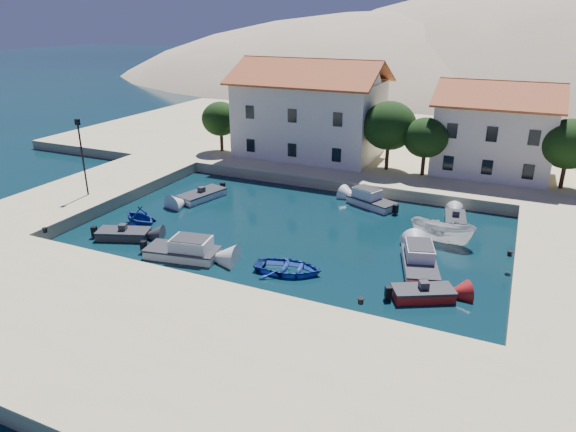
% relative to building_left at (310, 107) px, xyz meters
% --- Properties ---
extents(ground, '(400.00, 400.00, 0.00)m').
position_rel_building_left_xyz_m(ground, '(6.00, -28.00, -5.94)').
color(ground, black).
rests_on(ground, ground).
extents(quay_south, '(52.00, 12.00, 1.00)m').
position_rel_building_left_xyz_m(quay_south, '(6.00, -34.00, -5.44)').
color(quay_south, tan).
rests_on(quay_south, ground).
extents(quay_west, '(8.00, 20.00, 1.00)m').
position_rel_building_left_xyz_m(quay_west, '(-13.00, -18.00, -5.44)').
color(quay_west, tan).
rests_on(quay_west, ground).
extents(quay_north, '(80.00, 36.00, 1.00)m').
position_rel_building_left_xyz_m(quay_north, '(8.00, 10.00, -5.44)').
color(quay_north, tan).
rests_on(quay_north, ground).
extents(hills, '(254.00, 176.00, 99.00)m').
position_rel_building_left_xyz_m(hills, '(26.64, 95.62, -29.34)').
color(hills, tan).
rests_on(hills, ground).
extents(building_left, '(14.70, 9.45, 9.70)m').
position_rel_building_left_xyz_m(building_left, '(0.00, 0.00, 0.00)').
color(building_left, white).
rests_on(building_left, quay_north).
extents(building_mid, '(10.50, 8.40, 8.30)m').
position_rel_building_left_xyz_m(building_mid, '(18.00, 1.00, -0.71)').
color(building_mid, white).
rests_on(building_mid, quay_north).
extents(trees, '(37.30, 5.30, 6.45)m').
position_rel_building_left_xyz_m(trees, '(10.51, -2.54, -1.10)').
color(trees, '#382314').
rests_on(trees, quay_north).
extents(lamppost, '(0.35, 0.25, 6.22)m').
position_rel_building_left_xyz_m(lamppost, '(-11.50, -20.00, -1.18)').
color(lamppost, black).
rests_on(lamppost, quay_west).
extents(bollards, '(29.36, 9.56, 0.30)m').
position_rel_building_left_xyz_m(bollards, '(8.80, -24.13, -4.79)').
color(bollards, black).
rests_on(bollards, ground).
extents(motorboat_grey_sw, '(3.96, 2.78, 1.25)m').
position_rel_building_left_xyz_m(motorboat_grey_sw, '(-4.41, -23.98, -5.64)').
color(motorboat_grey_sw, '#2E2E32').
rests_on(motorboat_grey_sw, ground).
extents(cabin_cruiser_south, '(5.08, 2.83, 1.60)m').
position_rel_building_left_xyz_m(cabin_cruiser_south, '(1.20, -24.79, -5.46)').
color(cabin_cruiser_south, silver).
rests_on(cabin_cruiser_south, ground).
extents(rowboat_south, '(4.64, 3.63, 0.87)m').
position_rel_building_left_xyz_m(rowboat_south, '(8.40, -23.84, -5.94)').
color(rowboat_south, navy).
rests_on(rowboat_south, ground).
extents(motorboat_red_se, '(3.70, 2.95, 1.25)m').
position_rel_building_left_xyz_m(motorboat_red_se, '(16.55, -23.57, -5.64)').
color(motorboat_red_se, maroon).
rests_on(motorboat_red_se, ground).
extents(cabin_cruiser_east, '(3.28, 5.25, 1.60)m').
position_rel_building_left_xyz_m(cabin_cruiser_east, '(15.69, -20.16, -5.46)').
color(cabin_cruiser_east, silver).
rests_on(cabin_cruiser_east, ground).
extents(boat_east, '(4.67, 2.26, 1.73)m').
position_rel_building_left_xyz_m(boat_east, '(16.25, -15.31, -5.94)').
color(boat_east, silver).
rests_on(boat_east, ground).
extents(motorboat_white_ne, '(1.97, 3.38, 1.25)m').
position_rel_building_left_xyz_m(motorboat_white_ne, '(16.67, -11.40, -5.64)').
color(motorboat_white_ne, silver).
rests_on(motorboat_white_ne, ground).
extents(rowboat_west, '(4.26, 3.97, 1.83)m').
position_rel_building_left_xyz_m(rowboat_west, '(-4.76, -21.76, -5.94)').
color(rowboat_west, navy).
rests_on(rowboat_west, ground).
extents(motorboat_white_west, '(2.89, 4.65, 1.25)m').
position_rel_building_left_xyz_m(motorboat_white_west, '(-4.02, -14.59, -5.64)').
color(motorboat_white_west, silver).
rests_on(motorboat_white_west, ground).
extents(cabin_cruiser_north, '(4.50, 3.29, 1.60)m').
position_rel_building_left_xyz_m(cabin_cruiser_north, '(9.85, -10.35, -5.46)').
color(cabin_cruiser_north, silver).
rests_on(cabin_cruiser_north, ground).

